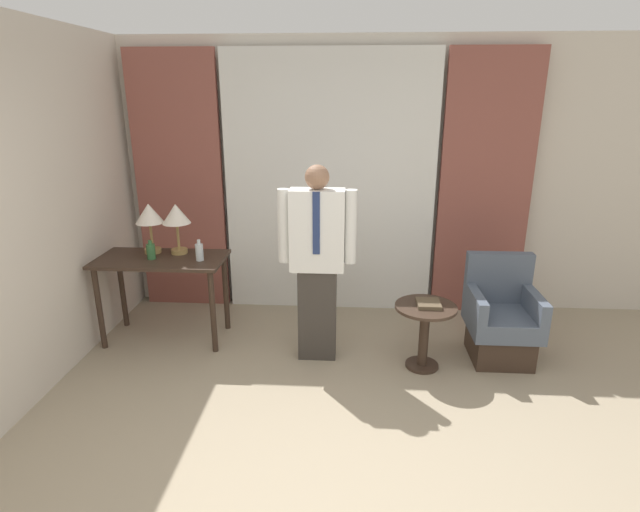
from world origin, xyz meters
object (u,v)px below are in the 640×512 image
object	(u,v)px
bottle_near_edge	(199,252)
person	(317,258)
side_table	(425,326)
table_lamp_left	(149,216)
table_lamp_right	(176,217)
armchair	(501,321)
book	(429,304)
bottle_by_lamp	(151,251)
desk	(162,271)

from	to	relation	value
bottle_near_edge	person	bearing A→B (deg)	-11.03
person	side_table	distance (m)	1.03
side_table	bottle_near_edge	bearing A→B (deg)	170.41
table_lamp_left	person	world-z (taller)	person
table_lamp_right	person	size ratio (longest dim) A/B	0.28
table_lamp_right	armchair	size ratio (longest dim) A/B	0.52
table_lamp_right	person	distance (m)	1.36
armchair	book	size ratio (longest dim) A/B	4.27
table_lamp_left	book	world-z (taller)	table_lamp_left
table_lamp_right	bottle_by_lamp	distance (m)	0.37
desk	table_lamp_left	world-z (taller)	table_lamp_left
table_lamp_right	bottle_by_lamp	size ratio (longest dim) A/B	2.67
bottle_near_edge	person	world-z (taller)	person
side_table	book	size ratio (longest dim) A/B	2.69
table_lamp_right	book	distance (m)	2.31
table_lamp_right	bottle_by_lamp	bearing A→B (deg)	-136.97
bottle_by_lamp	book	xyz separation A→B (m)	(2.38, -0.33, -0.29)
table_lamp_left	side_table	distance (m)	2.58
person	side_table	bearing A→B (deg)	-7.87
desk	table_lamp_right	world-z (taller)	table_lamp_right
table_lamp_right	book	size ratio (longest dim) A/B	2.23
desk	person	world-z (taller)	person
bottle_near_edge	side_table	xyz separation A→B (m)	(1.92, -0.32, -0.49)
armchair	book	bearing A→B (deg)	-162.21
table_lamp_left	person	xyz separation A→B (m)	(1.53, -0.39, -0.23)
book	side_table	bearing A→B (deg)	-153.99
bottle_near_edge	person	distance (m)	1.06
person	armchair	world-z (taller)	person
bottle_near_edge	side_table	distance (m)	2.01
book	bottle_by_lamp	bearing A→B (deg)	172.20
person	book	size ratio (longest dim) A/B	8.06
table_lamp_right	bottle_near_edge	size ratio (longest dim) A/B	2.44
table_lamp_left	book	distance (m)	2.55
side_table	table_lamp_right	bearing A→B (deg)	166.69
table_lamp_left	person	size ratio (longest dim) A/B	0.28
table_lamp_left	bottle_by_lamp	distance (m)	0.33
table_lamp_left	bottle_by_lamp	bearing A→B (deg)	-72.44
bottle_near_edge	table_lamp_right	bearing A→B (deg)	142.58
desk	bottle_near_edge	bearing A→B (deg)	-7.18
bottle_by_lamp	armchair	size ratio (longest dim) A/B	0.20
desk	side_table	world-z (taller)	desk
bottle_near_edge	book	distance (m)	1.99
armchair	side_table	size ratio (longest dim) A/B	1.59
table_lamp_left	table_lamp_right	distance (m)	0.25
person	side_table	size ratio (longest dim) A/B	3.00
table_lamp_left	table_lamp_right	world-z (taller)	same
table_lamp_right	book	bearing A→B (deg)	-12.94
desk	bottle_near_edge	xyz separation A→B (m)	(0.37, -0.05, 0.20)
desk	armchair	distance (m)	2.98
table_lamp_right	book	world-z (taller)	table_lamp_right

